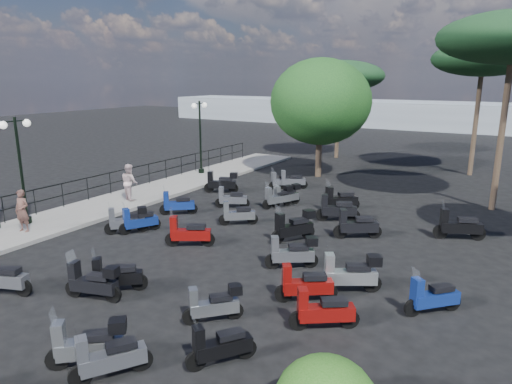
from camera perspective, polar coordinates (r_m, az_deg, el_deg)
The scene contains 39 objects.
ground at distance 16.36m, azimuth -8.27°, elevation -6.84°, with size 120.00×120.00×0.00m, color black.
sidewalk at distance 22.70m, azimuth -16.36°, elevation -1.09°, with size 3.00×30.00×0.15m, color slate.
railing at distance 23.34m, azimuth -19.04°, elevation 1.19°, with size 0.04×26.04×1.10m.
lamp_post_1 at distance 19.97m, azimuth -27.39°, elevation 3.13°, with size 0.34×1.24×4.21m.
lamp_post_2 at distance 27.70m, azimuth -6.99°, elevation 7.41°, with size 0.35×1.28×4.33m.
woman at distance 19.24m, azimuth -27.19°, elevation -2.10°, with size 0.59×0.39×1.61m, color brown.
pedestrian_far at distance 22.34m, azimuth -15.52°, elevation 1.21°, with size 0.84×0.66×1.73m, color beige.
scooter_2 at distance 18.14m, azimuth -15.84°, elevation -3.47°, with size 1.23×1.34×1.32m.
scooter_3 at distance 20.10m, azimuth -9.79°, elevation -1.54°, with size 1.35×1.12×1.31m.
scooter_4 at distance 23.57m, azimuth -4.33°, elevation 1.16°, with size 1.68×0.97×1.43m.
scooter_5 at distance 24.47m, azimuth 3.13°, elevation 1.36°, with size 1.01×1.21×1.18m.
scooter_7 at distance 14.52m, azimuth -29.27°, elevation -9.35°, with size 1.68×0.81×1.38m.
scooter_8 at distance 16.28m, azimuth -8.43°, elevation -5.12°, with size 1.58×1.03×1.41m.
scooter_9 at distance 18.11m, azimuth -14.43°, elevation -3.56°, with size 0.92×1.49×1.30m.
scooter_10 at distance 20.83m, azimuth -3.09°, elevation -0.84°, with size 1.45×0.89×1.26m.
scooter_11 at distance 24.45m, azimuth 4.50°, elevation 1.41°, with size 1.42×0.99×1.29m.
scooter_12 at distance 10.42m, azimuth -20.19°, elevation -17.47°, with size 1.39×1.23×1.35m.
scooter_13 at distance 13.16m, azimuth -19.72°, elevation -10.60°, with size 1.63×0.72×1.32m.
scooter_14 at distance 13.43m, azimuth -17.12°, elevation -10.07°, with size 1.32×1.14×1.31m.
scooter_15 at distance 18.45m, azimuth -2.34°, elevation -2.81°, with size 1.33×1.07×1.28m.
scooter_16 at distance 21.21m, azimuth 3.78°, elevation -0.46°, with size 0.92×1.48×1.28m.
scooter_17 at distance 20.63m, azimuth 10.44°, elevation -1.01°, with size 1.35×1.40×1.46m.
scooter_18 at distance 9.97m, azimuth -17.93°, elevation -19.19°, with size 1.01×1.43×1.31m.
scooter_19 at distance 11.22m, azimuth 8.33°, elevation -14.52°, with size 1.45×1.07×1.35m.
scooter_20 at distance 11.46m, azimuth -5.30°, elevation -13.84°, with size 1.16×1.19×1.21m.
scooter_21 at distance 14.37m, azimuth 4.55°, elevation -7.60°, with size 1.47×1.10×1.35m.
scooter_22 at distance 16.63m, azimuth 4.74°, elevation -4.38°, with size 1.14×1.62×1.45m.
scooter_23 at distance 19.16m, azimuth 10.07°, elevation -2.18°, with size 1.69×0.99×1.45m.
scooter_25 at distance 9.96m, azimuth -4.55°, elevation -18.67°, with size 1.00×1.32×1.24m.
scooter_26 at distance 12.57m, azimuth 21.16°, elevation -12.18°, with size 1.20×1.23×1.29m.
scooter_27 at distance 13.07m, azimuth 11.69°, elevation -9.99°, with size 1.63×1.10×1.44m.
scooter_28 at distance 17.30m, azimuth 12.45°, elevation -4.11°, with size 1.59×1.07×1.43m.
scooter_29 at distance 18.36m, azimuth 23.98°, elevation -3.93°, with size 1.76×0.92×1.48m.
scooter_30 at distance 20.90m, azimuth 2.75°, elevation -0.66°, with size 0.92×1.48×1.28m.
scooter_31 at distance 12.40m, azimuth 6.11°, elevation -11.50°, with size 1.45×1.07×1.35m.
broadleaf_tree at distance 27.21m, azimuth 8.06°, elevation 11.10°, with size 5.87×5.87×6.94m.
pine_0 at distance 30.39m, azimuth 26.52°, elevation 14.63°, with size 5.78×5.78×7.87m.
pine_2 at distance 34.08m, azimuth 10.42°, elevation 14.07°, with size 6.32×6.32×7.03m.
distant_hills at distance 57.79m, azimuth 21.21°, elevation 8.93°, with size 70.00×8.00×3.00m, color gray.
Camera 1 is at (9.73, -11.80, 5.82)m, focal length 32.00 mm.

